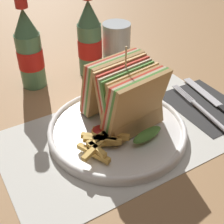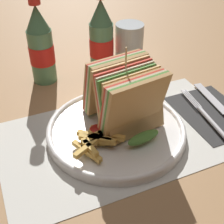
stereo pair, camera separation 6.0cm
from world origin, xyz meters
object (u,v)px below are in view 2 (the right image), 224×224
Objects in this scene: glass_near at (129,49)px; coke_bottle_near at (41,47)px; plate_main at (116,130)px; knife at (222,109)px; club_sandwich at (126,97)px; coke_bottle_far at (101,39)px; fork at (208,118)px.

coke_bottle_near is at bearing 175.19° from glass_near.
plate_main is at bearing -120.99° from glass_near.
knife is at bearing -41.86° from coke_bottle_near.
glass_near is (0.22, -0.02, -0.04)m from coke_bottle_near.
club_sandwich is 0.24m from coke_bottle_far.
glass_near is at bearing 116.52° from knife.
fork is at bearing -15.97° from club_sandwich.
coke_bottle_near is at bearing 106.49° from plate_main.
club_sandwich is at bearing -68.27° from coke_bottle_near.
plate_main reaches higher than fork.
coke_bottle_far is at bearing -7.53° from coke_bottle_near.
glass_near is at bearing -4.81° from coke_bottle_near.
knife is 0.28m from glass_near.
glass_near is (-0.09, 0.26, 0.04)m from knife.
plate_main is at bearing -178.80° from knife.
coke_bottle_near is at bearing 111.73° from club_sandwich.
coke_bottle_far reaches higher than glass_near.
knife is at bearing 24.08° from fork.
club_sandwich is 0.27m from coke_bottle_near.
coke_bottle_far reaches higher than club_sandwich.
glass_near reaches higher than plate_main.
fork is (0.19, -0.04, -0.00)m from plate_main.
plate_main is 0.07m from club_sandwich.
coke_bottle_near is (-0.27, 0.30, 0.08)m from fork.
club_sandwich is 0.84× the size of coke_bottle_far.
glass_near is at bearing 106.17° from fork.
coke_bottle_near is 0.23m from glass_near.
club_sandwich is 1.52× the size of glass_near.
coke_bottle_far is at bearing 120.59° from fork.
coke_bottle_near reaches higher than glass_near.
plate_main is 0.26m from coke_bottle_far.
fork is (0.17, -0.05, -0.07)m from club_sandwich.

